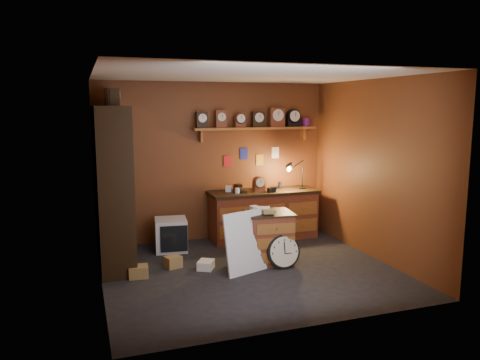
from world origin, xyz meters
name	(u,v)px	position (x,y,z in m)	size (l,w,h in m)	color
floor	(250,271)	(0.00, 0.00, 0.00)	(4.00, 4.00, 0.00)	black
room_shell	(250,148)	(0.04, 0.11, 1.72)	(4.02, 3.62, 2.71)	brown
shelving_unit	(110,179)	(-1.79, 0.98, 1.25)	(0.47, 1.60, 2.58)	black
workbench	(263,212)	(0.79, 1.47, 0.47)	(1.90, 0.66, 1.36)	brown
low_cabinet	(269,235)	(0.39, 0.24, 0.41)	(0.72, 0.63, 0.85)	brown
big_round_clock	(284,252)	(0.50, -0.05, 0.24)	(0.49, 0.16, 0.49)	black
white_panel	(245,272)	(-0.08, -0.03, 0.00)	(0.66, 0.03, 0.88)	silver
mini_fridge	(171,235)	(-0.87, 1.30, 0.26)	(0.55, 0.57, 0.52)	silver
floor_box_a	(138,272)	(-1.52, 0.25, 0.08)	(0.26, 0.22, 0.16)	olive
floor_box_b	(206,265)	(-0.57, 0.26, 0.06)	(0.20, 0.25, 0.12)	white
floor_box_c	(173,262)	(-1.00, 0.48, 0.08)	(0.22, 0.18, 0.17)	olive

